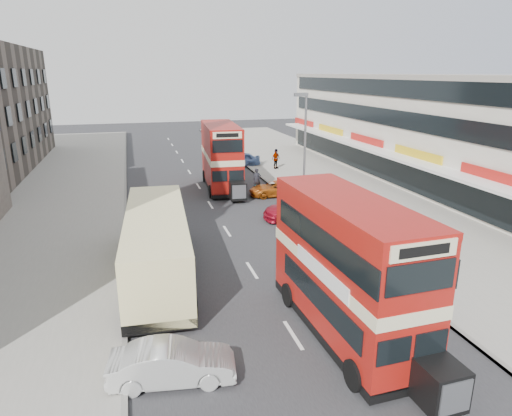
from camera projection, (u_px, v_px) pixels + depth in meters
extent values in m
plane|color=#28282B|center=(314.00, 367.00, 15.09)|extent=(160.00, 160.00, 0.00)
cube|color=#28282B|center=(210.00, 205.00, 33.54)|extent=(12.00, 90.00, 0.01)
cube|color=gray|center=(356.00, 193.00, 36.59)|extent=(12.00, 90.00, 0.15)
cube|color=gray|center=(35.00, 217.00, 30.46)|extent=(12.00, 90.00, 0.15)
cube|color=gray|center=(125.00, 210.00, 31.97)|extent=(0.20, 90.00, 0.16)
cube|color=gray|center=(288.00, 198.00, 35.08)|extent=(0.20, 90.00, 0.16)
cube|color=beige|center=(432.00, 132.00, 39.20)|extent=(8.00, 46.00, 9.00)
cube|color=black|center=(388.00, 167.00, 39.00)|extent=(0.10, 44.00, 2.40)
cube|color=gray|center=(438.00, 77.00, 37.87)|extent=(8.20, 46.20, 0.40)
cube|color=white|center=(380.00, 152.00, 38.38)|extent=(1.80, 44.00, 0.20)
cylinder|color=slate|center=(305.00, 152.00, 32.23)|extent=(0.16, 0.16, 8.00)
cube|color=slate|center=(301.00, 95.00, 30.97)|extent=(1.00, 0.20, 0.25)
cube|color=black|center=(343.00, 324.00, 17.06)|extent=(2.82, 8.09, 0.35)
cube|color=maroon|center=(345.00, 295.00, 16.71)|extent=(2.80, 8.09, 2.20)
cube|color=beige|center=(347.00, 264.00, 16.35)|extent=(2.84, 8.13, 0.45)
cube|color=maroon|center=(348.00, 233.00, 16.00)|extent=(2.80, 8.09, 2.10)
cube|color=maroon|center=(350.00, 203.00, 15.68)|extent=(2.82, 8.11, 0.25)
cube|color=black|center=(440.00, 385.00, 12.88)|extent=(1.24, 1.24, 1.30)
cube|color=black|center=(222.00, 184.00, 38.45)|extent=(3.17, 8.36, 0.36)
cube|color=maroon|center=(222.00, 170.00, 38.10)|extent=(3.15, 8.36, 2.25)
cube|color=beige|center=(221.00, 155.00, 37.73)|extent=(3.19, 8.40, 0.46)
cube|color=maroon|center=(221.00, 140.00, 37.37)|extent=(3.15, 8.36, 2.15)
cube|color=maroon|center=(221.00, 126.00, 37.04)|extent=(3.17, 8.38, 0.26)
cube|color=black|center=(238.00, 190.00, 33.99)|extent=(1.32, 1.32, 1.33)
cube|color=black|center=(159.00, 267.00, 21.77)|extent=(3.39, 11.15, 0.44)
cube|color=beige|center=(157.00, 243.00, 21.40)|extent=(3.37, 11.15, 2.86)
imported|color=beige|center=(172.00, 363.00, 14.24)|extent=(4.14, 1.93, 1.31)
imported|color=#A51024|center=(301.00, 208.00, 30.18)|extent=(5.19, 2.33, 1.48)
imported|color=#B85512|center=(276.00, 189.00, 35.87)|extent=(4.36, 2.18, 1.19)
imported|color=#5878B1|center=(240.00, 159.00, 47.20)|extent=(4.39, 2.21, 1.44)
imported|color=gray|center=(335.00, 201.00, 31.19)|extent=(0.71, 0.63, 1.59)
imported|color=gray|center=(276.00, 159.00, 45.25)|extent=(1.23, 1.04, 1.98)
imported|color=gray|center=(257.00, 189.00, 36.31)|extent=(0.64, 1.73, 0.90)
imported|color=black|center=(257.00, 179.00, 36.08)|extent=(0.66, 0.44, 1.78)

